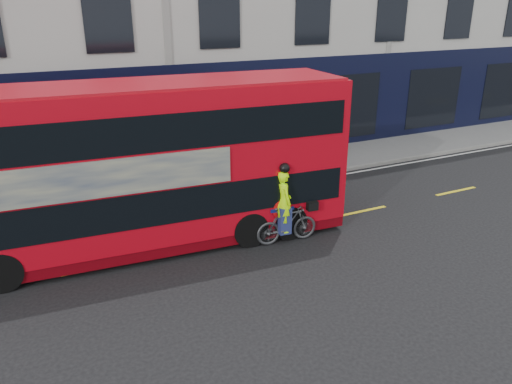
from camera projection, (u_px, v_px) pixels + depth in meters
ground at (271, 259)px, 12.65m from camera, size 120.00×120.00×0.00m
pavement at (188, 180)px, 18.08m from camera, size 60.00×3.00×0.12m
kerb at (202, 194)px, 16.82m from camera, size 60.00×0.12×0.13m
road_edge_line at (206, 198)px, 16.59m from camera, size 58.00×0.10×0.01m
lane_dashes at (246, 236)px, 13.91m from camera, size 58.00×0.12×0.01m
bus at (144, 166)px, 12.66m from camera, size 10.80×3.17×4.29m
cyclist at (286, 217)px, 13.29m from camera, size 1.77×0.65×2.26m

